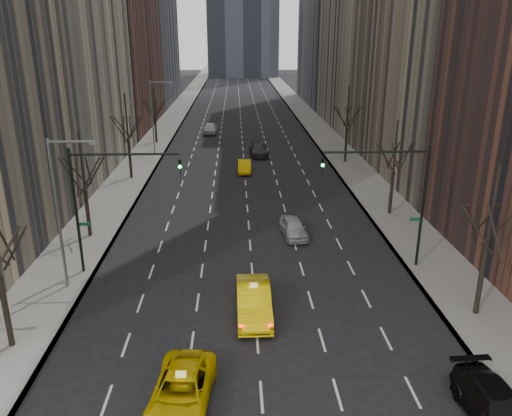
{
  "coord_description": "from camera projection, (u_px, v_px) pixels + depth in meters",
  "views": [
    {
      "loc": [
        -0.94,
        -17.24,
        14.53
      ],
      "look_at": [
        0.35,
        14.15,
        3.5
      ],
      "focal_mm": 35.0,
      "sensor_mm": 36.0,
      "label": 1
    }
  ],
  "objects": [
    {
      "name": "sidewalk_right",
      "position": [
        311.0,
        120.0,
        87.55
      ],
      "size": [
        4.5,
        320.0,
        0.15
      ],
      "primitive_type": "cube",
      "color": "slate",
      "rests_on": "ground"
    },
    {
      "name": "parked_suv_black",
      "position": [
        499.0,
        410.0,
        19.32
      ],
      "size": [
        2.31,
        5.21,
        1.48
      ],
      "primitive_type": "imported",
      "rotation": [
        0.0,
        0.0,
        0.05
      ],
      "color": "black",
      "rests_on": "ground"
    },
    {
      "name": "streetlight_far",
      "position": [
        155.0,
        110.0,
        61.25
      ],
      "size": [
        2.83,
        0.22,
        9.0
      ],
      "color": "slate",
      "rests_on": "ground"
    },
    {
      "name": "tree_rw_b",
      "position": [
        393.0,
        172.0,
        41.08
      ],
      "size": [
        3.36,
        3.5,
        7.82
      ],
      "color": "black",
      "rests_on": "ground"
    },
    {
      "name": "silver_sedan_ahead",
      "position": [
        293.0,
        228.0,
        37.56
      ],
      "size": [
        2.08,
        4.23,
        1.39
      ],
      "primitive_type": "imported",
      "rotation": [
        0.0,
        0.0,
        0.11
      ],
      "color": "#A6A9AF",
      "rests_on": "ground"
    },
    {
      "name": "taxi_sedan",
      "position": [
        254.0,
        301.0,
        26.94
      ],
      "size": [
        1.87,
        5.2,
        1.71
      ],
      "primitive_type": "imported",
      "rotation": [
        0.0,
        0.0,
        0.01
      ],
      "color": "yellow",
      "rests_on": "ground"
    },
    {
      "name": "traffic_mast_right",
      "position": [
        398.0,
        187.0,
        30.95
      ],
      "size": [
        6.69,
        0.39,
        8.0
      ],
      "color": "black",
      "rests_on": "ground"
    },
    {
      "name": "traffic_mast_left",
      "position": [
        102.0,
        191.0,
        30.24
      ],
      "size": [
        6.69,
        0.39,
        8.0
      ],
      "color": "black",
      "rests_on": "ground"
    },
    {
      "name": "sidewalk_left",
      "position": [
        170.0,
        121.0,
        86.6
      ],
      "size": [
        4.5,
        320.0,
        0.15
      ],
      "primitive_type": "cube",
      "color": "slate",
      "rests_on": "ground"
    },
    {
      "name": "tree_lw_b",
      "position": [
        85.0,
        190.0,
        36.38
      ],
      "size": [
        3.36,
        3.5,
        7.82
      ],
      "color": "black",
      "rests_on": "ground"
    },
    {
      "name": "far_suv_grey",
      "position": [
        259.0,
        149.0,
        62.54
      ],
      "size": [
        2.43,
        5.49,
        1.57
      ],
      "primitive_type": "imported",
      "rotation": [
        0.0,
        0.0,
        0.04
      ],
      "color": "#303035",
      "rests_on": "ground"
    },
    {
      "name": "taxi_suv",
      "position": [
        181.0,
        391.0,
        20.36
      ],
      "size": [
        2.86,
        5.35,
        1.43
      ],
      "primitive_type": "imported",
      "rotation": [
        0.0,
        0.0,
        -0.1
      ],
      "color": "#E4BF04",
      "rests_on": "ground"
    },
    {
      "name": "far_taxi",
      "position": [
        245.0,
        166.0,
        54.96
      ],
      "size": [
        1.49,
        4.07,
        1.33
      ],
      "primitive_type": "imported",
      "rotation": [
        0.0,
        0.0,
        -0.02
      ],
      "color": "#FEC705",
      "rests_on": "ground"
    },
    {
      "name": "tree_rw_c",
      "position": [
        347.0,
        129.0,
        57.94
      ],
      "size": [
        3.36,
        3.5,
        8.74
      ],
      "color": "black",
      "rests_on": "ground"
    },
    {
      "name": "ground",
      "position": [
        261.0,
        397.0,
        21.1
      ],
      "size": [
        400.0,
        400.0,
        0.0
      ],
      "primitive_type": "plane",
      "color": "black",
      "rests_on": "ground"
    },
    {
      "name": "tree_lw_c",
      "position": [
        128.0,
        141.0,
        51.36
      ],
      "size": [
        3.36,
        3.5,
        8.74
      ],
      "color": "black",
      "rests_on": "ground"
    },
    {
      "name": "tree_lw_d",
      "position": [
        155.0,
        118.0,
        68.48
      ],
      "size": [
        3.36,
        3.5,
        7.36
      ],
      "color": "black",
      "rests_on": "ground"
    },
    {
      "name": "far_car_white",
      "position": [
        210.0,
        128.0,
        76.1
      ],
      "size": [
        2.0,
        4.8,
        1.63
      ],
      "primitive_type": "imported",
      "rotation": [
        0.0,
        0.0,
        -0.02
      ],
      "color": "silver",
      "rests_on": "ground"
    },
    {
      "name": "tree_rw_a",
      "position": [
        486.0,
        250.0,
        25.94
      ],
      "size": [
        3.36,
        3.5,
        8.28
      ],
      "color": "black",
      "rests_on": "ground"
    },
    {
      "name": "streetlight_near",
      "position": [
        62.0,
        200.0,
        28.25
      ],
      "size": [
        2.83,
        0.22,
        9.0
      ],
      "color": "slate",
      "rests_on": "ground"
    }
  ]
}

